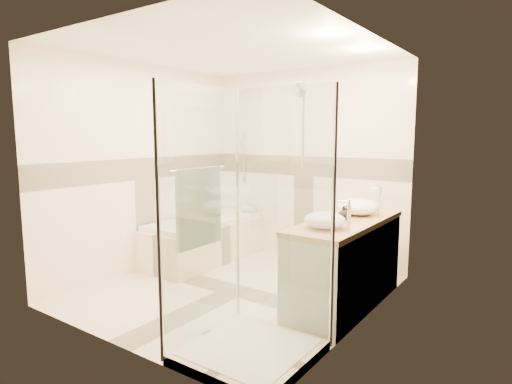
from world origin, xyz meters
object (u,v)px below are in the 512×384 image
Objects in this scene: shower_enclosure at (243,287)px; amenity_bottle_b at (344,213)px; bathtub at (204,238)px; amenity_bottle_a at (346,212)px; vessel_sink_near at (358,206)px; vessel_sink_far at (325,220)px; vanity at (345,263)px.

shower_enclosure is 1.34m from amenity_bottle_b.
amenity_bottle_a reaches higher than bathtub.
amenity_bottle_a is (0.00, -0.31, -0.02)m from vessel_sink_near.
vessel_sink_far is (0.00, -0.77, -0.01)m from vessel_sink_near.
amenity_bottle_a is at bearing -8.49° from bathtub.
vessel_sink_near is (2.13, -0.01, 0.63)m from bathtub.
vessel_sink_near reaches higher than bathtub.
vessel_sink_far is at bearing -20.25° from bathtub.
bathtub is 2.22m from vessel_sink_near.
amenity_bottle_a is (0.27, 1.30, 0.41)m from shower_enclosure.
vanity is at bearing -58.19° from amenity_bottle_a.
vanity is 0.66m from vessel_sink_far.
amenity_bottle_a reaches higher than vanity.
vanity is at bearing -86.62° from vessel_sink_near.
shower_enclosure reaches higher than vessel_sink_near.
vanity reaches higher than bathtub.
bathtub is at bearing 159.75° from vessel_sink_far.
bathtub is 1.05× the size of vanity.
amenity_bottle_b reaches higher than bathtub.
shower_enclosure is (-0.29, -1.27, 0.08)m from vanity.
vanity is 11.51× the size of amenity_bottle_b.
shower_enclosure reaches higher than amenity_bottle_b.
bathtub is at bearing 170.03° from amenity_bottle_b.
shower_enclosure is at bearing -102.97° from vanity.
amenity_bottle_b reaches higher than vanity.
vessel_sink_near is 3.09× the size of amenity_bottle_a.
vessel_sink_near is 1.17× the size of vessel_sink_far.
vessel_sink_far is (0.27, 0.83, 0.42)m from shower_enclosure.
vessel_sink_far is 2.63× the size of amenity_bottle_a.
shower_enclosure reaches higher than vanity.
vessel_sink_near reaches higher than vanity.
vessel_sink_near is at bearing -0.32° from bathtub.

